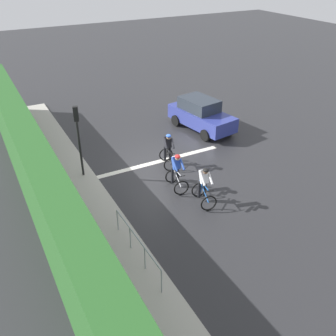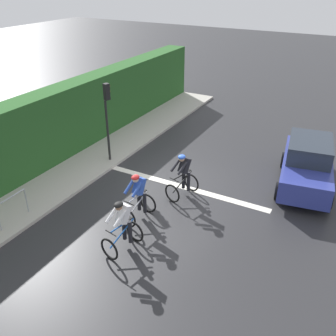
{
  "view_description": "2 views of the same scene",
  "coord_description": "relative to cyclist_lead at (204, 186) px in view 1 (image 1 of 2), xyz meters",
  "views": [
    {
      "loc": [
        7.02,
        14.39,
        8.95
      ],
      "look_at": [
        0.37,
        2.02,
        0.82
      ],
      "focal_mm": 40.42,
      "sensor_mm": 36.0,
      "label": 1
    },
    {
      "loc": [
        -5.4,
        10.71,
        7.24
      ],
      "look_at": [
        0.19,
        0.52,
        0.95
      ],
      "focal_mm": 39.7,
      "sensor_mm": 36.0,
      "label": 2
    }
  ],
  "objects": [
    {
      "name": "sidewalk_kerb",
      "position": [
        4.61,
        -1.94,
        -0.74
      ],
      "size": [
        2.8,
        24.95,
        0.12
      ],
      "primitive_type": "cube",
      "color": "#ADA89E",
      "rests_on": "ground"
    },
    {
      "name": "car_navy",
      "position": [
        -3.87,
        -6.27,
        0.08
      ],
      "size": [
        2.35,
        4.31,
        1.76
      ],
      "color": "navy",
      "rests_on": "ground"
    },
    {
      "name": "pedestrian_railing_kerbside",
      "position": [
        3.71,
        1.77,
        -0.02
      ],
      "size": [
        0.11,
        3.35,
        1.03
      ],
      "color": "#999EA3",
      "rests_on": "ground"
    },
    {
      "name": "traffic_light_near_crossing",
      "position": [
        3.65,
        -4.33,
        1.43
      ],
      "size": [
        0.26,
        0.3,
        3.34
      ],
      "color": "black",
      "rests_on": "ground"
    },
    {
      "name": "road_marking_stop_line",
      "position": [
        0.22,
        -3.93,
        -0.79
      ],
      "size": [
        7.0,
        0.3,
        0.01
      ],
      "primitive_type": "cube",
      "color": "silver",
      "rests_on": "ground"
    },
    {
      "name": "cyclist_lead",
      "position": [
        0.0,
        0.0,
        0.0
      ],
      "size": [
        0.87,
        1.19,
        1.66
      ],
      "color": "black",
      "rests_on": "ground"
    },
    {
      "name": "cyclist_mid",
      "position": [
        -0.21,
        -3.39,
        0.0
      ],
      "size": [
        0.94,
        1.22,
        1.66
      ],
      "color": "black",
      "rests_on": "ground"
    },
    {
      "name": "hedge_wall",
      "position": [
        5.81,
        -1.94,
        0.69
      ],
      "size": [
        1.1,
        24.95,
        2.98
      ],
      "primitive_type": "cube",
      "color": "#265623",
      "rests_on": "ground"
    },
    {
      "name": "cyclist_second",
      "position": [
        0.42,
        -1.47,
        0.0
      ],
      "size": [
        0.82,
        1.16,
        1.66
      ],
      "color": "black",
      "rests_on": "ground"
    },
    {
      "name": "stone_wall_low",
      "position": [
        5.51,
        -1.94,
        -0.49
      ],
      "size": [
        0.44,
        24.95,
        0.61
      ],
      "primitive_type": "cube",
      "color": "tan",
      "rests_on": "ground"
    },
    {
      "name": "ground_plane",
      "position": [
        0.22,
        -3.94,
        -0.8
      ],
      "size": [
        80.0,
        80.0,
        0.0
      ],
      "primitive_type": "plane",
      "color": "#28282B"
    }
  ]
}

